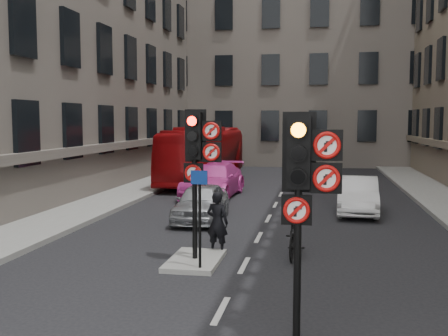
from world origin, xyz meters
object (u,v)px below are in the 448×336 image
(car_silver, at_px, (201,202))
(motorcyclist, at_px, (217,223))
(car_white, at_px, (358,195))
(motorcycle, at_px, (295,235))
(signal_near, at_px, (304,177))
(signal_far, at_px, (198,151))
(bus_red, at_px, (205,154))
(info_sign, at_px, (200,205))
(car_pink, at_px, (213,180))

(car_silver, xyz_separation_m, motorcyclist, (1.38, -4.21, 0.17))
(car_white, distance_m, motorcycle, 6.99)
(signal_near, height_order, motorcycle, signal_near)
(signal_far, distance_m, motorcyclist, 2.16)
(car_white, bearing_deg, bus_red, 135.36)
(bus_red, relative_size, info_sign, 4.97)
(signal_far, bearing_deg, bus_red, 101.86)
(car_pink, xyz_separation_m, bus_red, (-1.58, 5.40, 0.78))
(car_silver, relative_size, car_pink, 0.73)
(car_white, xyz_separation_m, car_pink, (-6.07, 3.02, 0.08))
(car_white, relative_size, motorcyclist, 2.51)
(car_silver, height_order, info_sign, info_sign)
(car_silver, distance_m, motorcyclist, 4.43)
(signal_near, height_order, bus_red, signal_near)
(motorcyclist, bearing_deg, info_sign, 102.24)
(car_white, relative_size, info_sign, 1.83)
(car_pink, xyz_separation_m, motorcycle, (4.07, -9.71, -0.18))
(car_pink, bearing_deg, info_sign, -76.77)
(signal_far, distance_m, bus_red, 16.52)
(signal_near, distance_m, info_sign, 4.14)
(car_white, xyz_separation_m, motorcycle, (-2.00, -6.69, -0.10))
(car_pink, relative_size, motorcyclist, 3.19)
(bus_red, bearing_deg, car_silver, -77.87)
(bus_red, bearing_deg, car_pink, -73.37)
(signal_far, xyz_separation_m, car_white, (4.26, 7.70, -2.04))
(motorcycle, relative_size, info_sign, 0.86)
(car_white, xyz_separation_m, motorcyclist, (-3.99, -6.69, 0.14))
(motorcycle, bearing_deg, car_silver, 133.33)
(signal_far, relative_size, motorcycle, 1.88)
(bus_red, bearing_deg, motorcycle, -69.19)
(signal_near, xyz_separation_m, car_pink, (-4.41, 14.72, -1.83))
(signal_far, bearing_deg, car_pink, 99.56)
(signal_near, bearing_deg, motorcyclist, 114.95)
(signal_near, relative_size, car_silver, 0.95)
(car_silver, bearing_deg, motorcycle, -51.77)
(car_white, relative_size, car_pink, 0.78)
(signal_near, height_order, info_sign, signal_near)
(signal_near, bearing_deg, car_white, 81.92)
(car_white, bearing_deg, motorcyclist, -117.68)
(signal_far, xyz_separation_m, car_pink, (-1.81, 10.72, -1.95))
(signal_near, distance_m, bus_red, 21.02)
(car_pink, xyz_separation_m, info_sign, (2.02, -11.50, 0.80))
(car_silver, relative_size, bus_red, 0.34)
(motorcyclist, bearing_deg, car_white, -106.75)
(motorcycle, bearing_deg, car_pink, 117.38)
(car_silver, xyz_separation_m, bus_red, (-2.28, 10.91, 0.89))
(motorcycle, bearing_deg, bus_red, 115.15)
(signal_far, height_order, info_sign, signal_far)
(car_white, distance_m, motorcyclist, 7.79)
(car_silver, relative_size, motorcyclist, 2.32)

